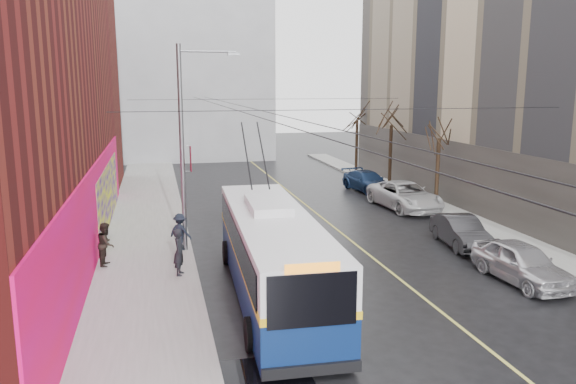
% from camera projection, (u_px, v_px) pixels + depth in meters
% --- Properties ---
extents(ground, '(140.00, 140.00, 0.00)m').
position_uv_depth(ground, '(418.00, 334.00, 16.73)').
color(ground, black).
rests_on(ground, ground).
extents(sidewalk_left, '(4.00, 60.00, 0.15)m').
position_uv_depth(sidewalk_left, '(147.00, 241.00, 26.38)').
color(sidewalk_left, gray).
rests_on(sidewalk_left, ground).
extents(sidewalk_right, '(2.00, 60.00, 0.15)m').
position_uv_depth(sidewalk_right, '(471.00, 221.00, 30.22)').
color(sidewalk_right, gray).
rests_on(sidewalk_right, ground).
extents(lane_line, '(0.12, 50.00, 0.01)m').
position_uv_depth(lane_line, '(327.00, 222.00, 30.45)').
color(lane_line, '#BFB74C').
rests_on(lane_line, ground).
extents(building_far, '(20.50, 12.10, 18.00)m').
position_uv_depth(building_far, '(167.00, 68.00, 56.68)').
color(building_far, gray).
rests_on(building_far, ground).
extents(streetlight_pole, '(2.65, 0.60, 9.00)m').
position_uv_depth(streetlight_pole, '(186.00, 144.00, 23.99)').
color(streetlight_pole, slate).
rests_on(streetlight_pole, ground).
extents(catenary_wires, '(18.00, 60.00, 0.22)m').
position_uv_depth(catenary_wires, '(250.00, 106.00, 29.10)').
color(catenary_wires, black).
extents(tree_near, '(3.20, 3.20, 6.40)m').
position_uv_depth(tree_near, '(440.00, 125.00, 33.12)').
color(tree_near, black).
rests_on(tree_near, ground).
extents(tree_mid, '(3.20, 3.20, 6.68)m').
position_uv_depth(tree_mid, '(392.00, 114.00, 39.75)').
color(tree_mid, black).
rests_on(tree_mid, ground).
extents(tree_far, '(3.20, 3.20, 6.57)m').
position_uv_depth(tree_far, '(357.00, 111.00, 46.47)').
color(tree_far, black).
rests_on(tree_far, ground).
extents(puddle, '(2.32, 2.70, 0.01)m').
position_uv_depth(puddle, '(268.00, 382.00, 14.04)').
color(puddle, black).
rests_on(puddle, ground).
extents(pigeons_flying, '(2.66, 2.71, 0.60)m').
position_uv_depth(pigeons_flying, '(276.00, 82.00, 23.58)').
color(pigeons_flying, slate).
extents(trolleybus, '(3.20, 12.18, 5.73)m').
position_uv_depth(trolleybus, '(273.00, 253.00, 19.45)').
color(trolleybus, '#0A1E4E').
rests_on(trolleybus, ground).
extents(parked_car_a, '(2.00, 4.55, 1.52)m').
position_uv_depth(parked_car_a, '(521.00, 263.00, 21.04)').
color(parked_car_a, silver).
rests_on(parked_car_a, ground).
extents(parked_car_b, '(1.99, 4.38, 1.39)m').
position_uv_depth(parked_car_b, '(461.00, 231.00, 25.76)').
color(parked_car_b, '#2B2B2E').
rests_on(parked_car_b, ground).
extents(parked_car_c, '(3.09, 5.94, 1.60)m').
position_uv_depth(parked_car_c, '(405.00, 196.00, 33.55)').
color(parked_car_c, '#BABABC').
rests_on(parked_car_c, ground).
extents(parked_car_d, '(2.70, 5.06, 1.40)m').
position_uv_depth(parked_car_d, '(367.00, 181.00, 39.07)').
color(parked_car_d, navy).
rests_on(parked_car_d, ground).
extents(following_car, '(1.77, 4.30, 1.46)m').
position_uv_depth(following_car, '(241.00, 202.00, 32.06)').
color(following_car, '#AAABAF').
rests_on(following_car, ground).
extents(pedestrian_a, '(0.57, 0.74, 1.81)m').
position_uv_depth(pedestrian_a, '(179.00, 252.00, 21.38)').
color(pedestrian_a, black).
rests_on(pedestrian_a, sidewalk_left).
extents(pedestrian_b, '(0.78, 0.94, 1.76)m').
position_uv_depth(pedestrian_b, '(106.00, 244.00, 22.54)').
color(pedestrian_b, black).
rests_on(pedestrian_b, sidewalk_left).
extents(pedestrian_c, '(1.21, 1.13, 1.64)m').
position_uv_depth(pedestrian_c, '(180.00, 232.00, 24.62)').
color(pedestrian_c, black).
rests_on(pedestrian_c, sidewalk_left).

